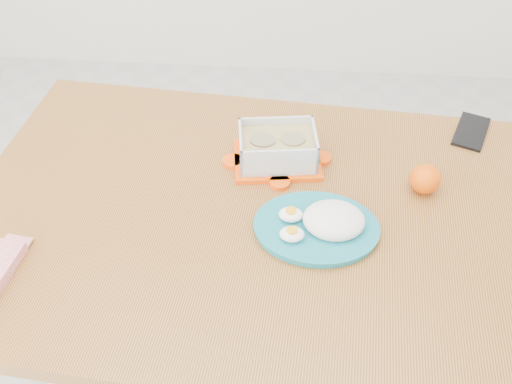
# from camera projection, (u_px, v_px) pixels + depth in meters

# --- Properties ---
(ground) EXTENTS (3.50, 3.50, 0.00)m
(ground) POSITION_uv_depth(u_px,v_px,m) (228.00, 375.00, 1.74)
(ground) COLOR #B7B7B2
(ground) RESTS_ON ground
(dining_table) EXTENTS (1.30, 0.92, 0.75)m
(dining_table) POSITION_uv_depth(u_px,v_px,m) (256.00, 243.00, 1.26)
(dining_table) COLOR #AE6831
(dining_table) RESTS_ON ground
(food_container) EXTENTS (0.21, 0.17, 0.08)m
(food_container) POSITION_uv_depth(u_px,v_px,m) (277.00, 148.00, 1.28)
(food_container) COLOR #FF4F07
(food_container) RESTS_ON dining_table
(orange_fruit) EXTENTS (0.07, 0.07, 0.07)m
(orange_fruit) POSITION_uv_depth(u_px,v_px,m) (425.00, 179.00, 1.22)
(orange_fruit) COLOR #FF6D05
(orange_fruit) RESTS_ON dining_table
(rice_plate) EXTENTS (0.25, 0.25, 0.07)m
(rice_plate) POSITION_uv_depth(u_px,v_px,m) (322.00, 223.00, 1.14)
(rice_plate) COLOR #187786
(rice_plate) RESTS_ON dining_table
(smartphone) EXTENTS (0.12, 0.15, 0.01)m
(smartphone) POSITION_uv_depth(u_px,v_px,m) (471.00, 131.00, 1.38)
(smartphone) COLOR black
(smartphone) RESTS_ON dining_table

